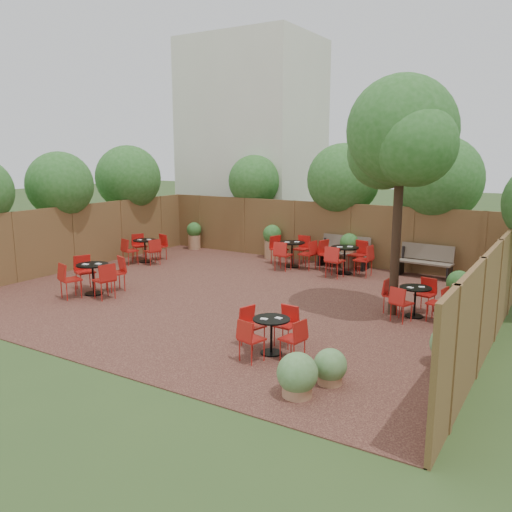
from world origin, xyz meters
The scene contains 13 objects.
ground centered at (0.00, 0.00, 0.00)m, with size 80.00×80.00×0.00m, color #354F23.
courtyard_paving centered at (0.00, 0.00, 0.01)m, with size 12.00×10.00×0.02m, color #361A16.
fence_back centered at (0.00, 5.00, 1.00)m, with size 12.00×0.08×2.00m, color brown.
fence_left centered at (-6.00, 0.00, 1.00)m, with size 0.08×10.00×2.00m, color brown.
fence_right centered at (6.00, 0.00, 1.00)m, with size 0.08×10.00×2.00m, color brown.
neighbour_building centered at (-4.50, 8.00, 4.00)m, with size 5.00×4.00×8.00m, color silver.
overhang_foliage centered at (-1.25, 3.51, 2.67)m, with size 15.25×10.54×2.63m.
courtyard_tree centered at (3.83, 0.59, 3.88)m, with size 2.57×2.47×5.20m.
park_bench_left centered at (1.02, 4.63, 0.53)m, with size 1.63×0.58×0.99m.
park_bench_right centered at (3.54, 4.63, 0.51)m, with size 1.57×0.59×0.95m.
bistro_tables centered at (-0.37, 1.27, 0.46)m, with size 10.70×8.21×0.94m.
planters centered at (-0.19, 3.97, 0.60)m, with size 10.63×3.96×1.15m.
low_shrubs centered at (4.65, -2.96, 0.34)m, with size 2.33×3.02×0.72m.
Camera 1 is at (7.19, -10.70, 3.62)m, focal length 36.95 mm.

